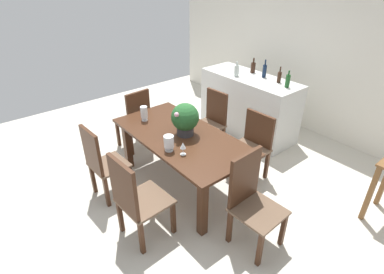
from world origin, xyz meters
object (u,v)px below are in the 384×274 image
wine_glass (183,146)px  wine_bottle_tall (279,77)px  chair_far_left (212,119)px  chair_near_left (101,161)px  wine_bottle_amber (253,67)px  chair_near_right (134,197)px  kitchen_counter (248,105)px  flower_centerpiece (185,118)px  dining_table (181,144)px  wine_bottle_dark (288,81)px  wine_bottle_clear (264,71)px  wine_bottle_green (237,70)px  chair_far_right (253,142)px  chair_head_end (136,118)px  crystal_vase_left (144,113)px  crystal_vase_center_near (169,142)px  chair_foot_end (251,197)px

wine_glass → wine_bottle_tall: wine_bottle_tall is taller
chair_far_left → chair_near_left: bearing=-93.5°
wine_bottle_amber → chair_near_right: bearing=-70.3°
kitchen_counter → flower_centerpiece: bearing=-73.9°
dining_table → wine_bottle_dark: size_ratio=7.35×
wine_bottle_clear → wine_bottle_green: (-0.32, -0.30, -0.01)m
chair_far_right → chair_head_end: 1.80m
chair_near_left → wine_glass: 1.06m
crystal_vase_left → wine_bottle_green: bearing=91.1°
crystal_vase_left → chair_head_end: bearing=164.7°
wine_bottle_dark → wine_bottle_clear: bearing=169.5°
chair_far_right → wine_bottle_tall: 1.25m
wine_bottle_dark → wine_bottle_amber: 0.79m
wine_bottle_amber → chair_far_right: bearing=-46.7°
chair_head_end → crystal_vase_center_near: (1.35, -0.32, 0.33)m
flower_centerpiece → crystal_vase_center_near: flower_centerpiece is taller
flower_centerpiece → wine_bottle_tall: wine_bottle_tall is taller
dining_table → wine_bottle_clear: size_ratio=6.57×
crystal_vase_center_near → wine_bottle_dark: (-0.02, 2.15, 0.22)m
chair_near_left → wine_bottle_tall: bearing=-100.9°
wine_bottle_tall → crystal_vase_center_near: bearing=-84.2°
crystal_vase_center_near → wine_bottle_dark: wine_bottle_dark is taller
chair_near_right → kitchen_counter: bearing=-74.9°
crystal_vase_center_near → wine_bottle_green: (-0.85, 1.94, 0.22)m
wine_bottle_green → chair_head_end: bearing=-107.2°
wine_bottle_tall → wine_bottle_amber: bearing=173.8°
chair_near_right → flower_centerpiece: bearing=-70.6°
dining_table → chair_near_left: size_ratio=1.88×
flower_centerpiece → crystal_vase_left: (-0.64, -0.19, -0.10)m
chair_head_end → wine_bottle_tall: size_ratio=4.05×
wine_glass → wine_bottle_clear: 2.29m
crystal_vase_left → crystal_vase_center_near: (0.82, -0.18, -0.01)m
chair_far_left → crystal_vase_left: bearing=-104.7°
chair_far_left → wine_bottle_dark: (0.60, 0.94, 0.57)m
crystal_vase_center_near → wine_bottle_tall: bearing=95.8°
flower_centerpiece → wine_bottle_tall: (-0.05, 1.86, 0.11)m
dining_table → wine_bottle_dark: bearing=84.7°
chair_head_end → kitchen_counter: (0.67, 1.78, -0.04)m
wine_bottle_tall → wine_glass: bearing=-79.8°
wine_bottle_dark → crystal_vase_center_near: bearing=-89.4°
chair_foot_end → kitchen_counter: (-1.63, 1.79, -0.06)m
chair_foot_end → chair_near_left: chair_foot_end is taller
chair_foot_end → chair_near_left: bearing=117.2°
crystal_vase_left → dining_table: bearing=12.6°
chair_foot_end → wine_bottle_amber: wine_bottle_amber is taller
chair_far_left → wine_bottle_amber: (-0.18, 1.08, 0.56)m
chair_far_right → kitchen_counter: bearing=132.2°
wine_bottle_clear → chair_far_right: bearing=-54.2°
chair_near_right → wine_bottle_green: bearing=-70.5°
wine_glass → chair_foot_end: bearing=16.8°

